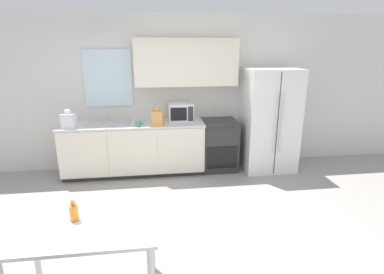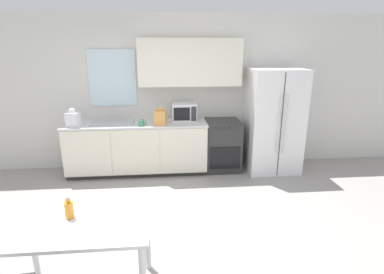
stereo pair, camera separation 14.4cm
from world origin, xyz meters
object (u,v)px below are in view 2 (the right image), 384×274
oven_range (222,145)px  microwave (184,112)px  dining_table (79,234)px  refrigerator (273,121)px  coffee_mug (142,123)px  drink_bottle (69,209)px

oven_range → microwave: 0.91m
microwave → dining_table: bearing=-110.5°
dining_table → refrigerator: bearing=45.9°
refrigerator → microwave: (-1.56, 0.16, 0.16)m
refrigerator → microwave: size_ratio=4.23×
microwave → coffee_mug: size_ratio=3.41×
refrigerator → microwave: refrigerator is taller
coffee_mug → dining_table: bearing=-98.0°
dining_table → microwave: bearing=69.5°
oven_range → dining_table: oven_range is taller
refrigerator → microwave: 1.57m
oven_range → refrigerator: 0.99m
oven_range → dining_table: size_ratio=0.75×
dining_table → drink_bottle: size_ratio=5.77×
oven_range → drink_bottle: 3.29m
drink_bottle → coffee_mug: bearing=79.7°
refrigerator → drink_bottle: bearing=-136.0°
dining_table → drink_bottle: drink_bottle is taller
oven_range → refrigerator: (0.88, -0.08, 0.45)m
oven_range → microwave: size_ratio=2.12×
microwave → dining_table: size_ratio=0.35×
oven_range → coffee_mug: (-1.39, -0.25, 0.51)m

